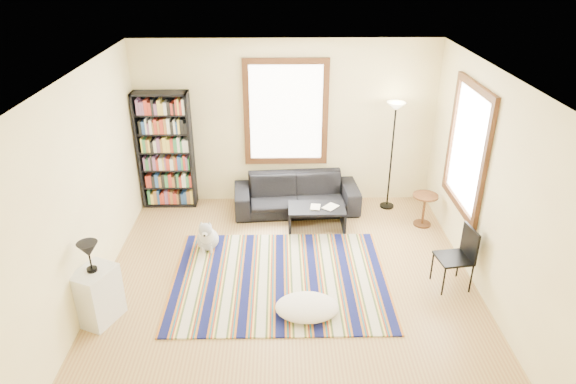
{
  "coord_description": "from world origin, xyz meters",
  "views": [
    {
      "loc": [
        -0.11,
        -5.73,
        4.14
      ],
      "look_at": [
        0.0,
        0.5,
        1.1
      ],
      "focal_mm": 32.0,
      "sensor_mm": 36.0,
      "label": 1
    }
  ],
  "objects_px": {
    "bookshelf": "(166,151)",
    "side_table": "(424,210)",
    "coffee_table": "(316,217)",
    "floor_cushion": "(307,307)",
    "white_cabinet": "(97,295)",
    "folding_chair": "(453,258)",
    "dog": "(207,233)",
    "floor_lamp": "(391,157)",
    "sofa": "(296,194)"
  },
  "relations": [
    {
      "from": "floor_lamp",
      "to": "side_table",
      "type": "height_order",
      "value": "floor_lamp"
    },
    {
      "from": "coffee_table",
      "to": "side_table",
      "type": "height_order",
      "value": "side_table"
    },
    {
      "from": "floor_cushion",
      "to": "folding_chair",
      "type": "bearing_deg",
      "value": 15.79
    },
    {
      "from": "bookshelf",
      "to": "side_table",
      "type": "bearing_deg",
      "value": -10.94
    },
    {
      "from": "floor_lamp",
      "to": "folding_chair",
      "type": "height_order",
      "value": "floor_lamp"
    },
    {
      "from": "coffee_table",
      "to": "folding_chair",
      "type": "relative_size",
      "value": 1.05
    },
    {
      "from": "floor_lamp",
      "to": "sofa",
      "type": "bearing_deg",
      "value": -176.38
    },
    {
      "from": "floor_lamp",
      "to": "folding_chair",
      "type": "relative_size",
      "value": 2.16
    },
    {
      "from": "side_table",
      "to": "white_cabinet",
      "type": "bearing_deg",
      "value": -153.54
    },
    {
      "from": "folding_chair",
      "to": "bookshelf",
      "type": "bearing_deg",
      "value": 140.85
    },
    {
      "from": "sofa",
      "to": "white_cabinet",
      "type": "distance_m",
      "value": 3.72
    },
    {
      "from": "floor_lamp",
      "to": "folding_chair",
      "type": "distance_m",
      "value": 2.38
    },
    {
      "from": "side_table",
      "to": "white_cabinet",
      "type": "height_order",
      "value": "white_cabinet"
    },
    {
      "from": "floor_lamp",
      "to": "white_cabinet",
      "type": "distance_m",
      "value": 5.0
    },
    {
      "from": "sofa",
      "to": "dog",
      "type": "xyz_separation_m",
      "value": [
        -1.36,
        -1.2,
        -0.05
      ]
    },
    {
      "from": "bookshelf",
      "to": "side_table",
      "type": "xyz_separation_m",
      "value": [
        4.22,
        -0.82,
        -0.73
      ]
    },
    {
      "from": "side_table",
      "to": "bookshelf",
      "type": "bearing_deg",
      "value": 169.06
    },
    {
      "from": "floor_cushion",
      "to": "floor_lamp",
      "type": "distance_m",
      "value": 3.33
    },
    {
      "from": "floor_lamp",
      "to": "white_cabinet",
      "type": "height_order",
      "value": "floor_lamp"
    },
    {
      "from": "floor_cushion",
      "to": "folding_chair",
      "type": "xyz_separation_m",
      "value": [
        1.94,
        0.55,
        0.33
      ]
    },
    {
      "from": "sofa",
      "to": "folding_chair",
      "type": "distance_m",
      "value": 2.95
    },
    {
      "from": "sofa",
      "to": "coffee_table",
      "type": "distance_m",
      "value": 0.68
    },
    {
      "from": "floor_lamp",
      "to": "dog",
      "type": "xyz_separation_m",
      "value": [
        -2.94,
        -1.3,
        -0.67
      ]
    },
    {
      "from": "bookshelf",
      "to": "coffee_table",
      "type": "distance_m",
      "value": 2.76
    },
    {
      "from": "sofa",
      "to": "white_cabinet",
      "type": "xyz_separation_m",
      "value": [
        -2.47,
        -2.79,
        0.05
      ]
    },
    {
      "from": "bookshelf",
      "to": "dog",
      "type": "bearing_deg",
      "value": -60.6
    },
    {
      "from": "bookshelf",
      "to": "folding_chair",
      "type": "distance_m",
      "value": 4.87
    },
    {
      "from": "floor_cushion",
      "to": "floor_lamp",
      "type": "relative_size",
      "value": 0.42
    },
    {
      "from": "coffee_table",
      "to": "floor_cushion",
      "type": "bearing_deg",
      "value": -96.9
    },
    {
      "from": "sofa",
      "to": "dog",
      "type": "height_order",
      "value": "sofa"
    },
    {
      "from": "folding_chair",
      "to": "white_cabinet",
      "type": "distance_m",
      "value": 4.49
    },
    {
      "from": "coffee_table",
      "to": "floor_cushion",
      "type": "relative_size",
      "value": 1.14
    },
    {
      "from": "coffee_table",
      "to": "folding_chair",
      "type": "xyz_separation_m",
      "value": [
        1.68,
        -1.59,
        0.25
      ]
    },
    {
      "from": "floor_lamp",
      "to": "white_cabinet",
      "type": "bearing_deg",
      "value": -144.52
    },
    {
      "from": "sofa",
      "to": "coffee_table",
      "type": "height_order",
      "value": "sofa"
    },
    {
      "from": "bookshelf",
      "to": "floor_lamp",
      "type": "height_order",
      "value": "bookshelf"
    },
    {
      "from": "coffee_table",
      "to": "dog",
      "type": "bearing_deg",
      "value": -160.04
    },
    {
      "from": "sofa",
      "to": "white_cabinet",
      "type": "relative_size",
      "value": 2.97
    },
    {
      "from": "floor_cushion",
      "to": "folding_chair",
      "type": "height_order",
      "value": "folding_chair"
    },
    {
      "from": "coffee_table",
      "to": "dog",
      "type": "xyz_separation_m",
      "value": [
        -1.66,
        -0.6,
        0.08
      ]
    },
    {
      "from": "coffee_table",
      "to": "white_cabinet",
      "type": "relative_size",
      "value": 1.29
    },
    {
      "from": "sofa",
      "to": "bookshelf",
      "type": "relative_size",
      "value": 1.04
    },
    {
      "from": "coffee_table",
      "to": "floor_lamp",
      "type": "distance_m",
      "value": 1.64
    },
    {
      "from": "bookshelf",
      "to": "white_cabinet",
      "type": "xyz_separation_m",
      "value": [
        -0.28,
        -3.06,
        -0.65
      ]
    },
    {
      "from": "coffee_table",
      "to": "bookshelf",
      "type": "bearing_deg",
      "value": 160.82
    },
    {
      "from": "sofa",
      "to": "floor_cushion",
      "type": "relative_size",
      "value": 2.64
    },
    {
      "from": "side_table",
      "to": "dog",
      "type": "height_order",
      "value": "side_table"
    },
    {
      "from": "coffee_table",
      "to": "floor_lamp",
      "type": "bearing_deg",
      "value": 28.64
    },
    {
      "from": "floor_cushion",
      "to": "bookshelf",
      "type": "bearing_deg",
      "value": 126.6
    },
    {
      "from": "bookshelf",
      "to": "floor_lamp",
      "type": "distance_m",
      "value": 3.77
    }
  ]
}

